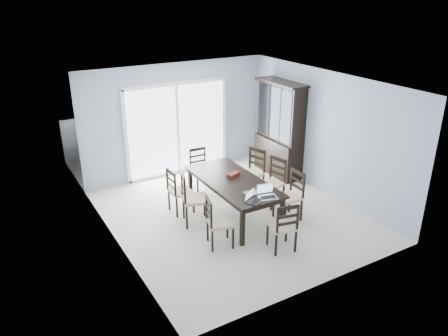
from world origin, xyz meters
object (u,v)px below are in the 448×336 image
Objects in this scene: chair_left_far at (176,186)px; laptop_silver at (268,195)px; chair_left_mid at (190,192)px; hot_tub at (144,142)px; chair_right_near at (292,190)px; chair_end_near at (285,222)px; laptop_dark at (255,199)px; game_box at (233,174)px; chair_right_far at (254,167)px; china_hutch at (280,130)px; cell_phone at (267,199)px; chair_left_near at (215,217)px; dining_table at (233,184)px; chair_right_mid at (274,176)px; chair_end_far at (199,164)px.

chair_left_far is 1.91m from laptop_silver.
hot_tub is (0.37, 3.40, -0.11)m from chair_left_mid.
chair_right_near reaches higher than chair_end_near.
laptop_dark is at bearing -85.83° from hot_tub.
game_box is (0.03, 1.67, 0.23)m from chair_end_near.
laptop_dark is at bearing 127.22° from chair_right_far.
china_hutch is 1.95× the size of chair_right_far.
cell_phone is at bearing -91.49° from game_box.
chair_left_near is 0.93× the size of chair_right_far.
chair_right_near is at bearing -71.65° from hot_tub.
dining_table is 1.00m from chair_right_mid.
chair_end_near reaches higher than chair_end_far.
chair_right_mid is at bearing 61.83° from laptop_silver.
chair_right_near is 4.42m from hot_tub.
chair_right_far is 1.20m from chair_end_far.
game_box is at bearing 95.19° from chair_end_far.
chair_right_mid reaches higher than chair_left_near.
chair_right_far reaches higher than chair_end_far.
chair_right_near is 1.00× the size of chair_right_mid.
chair_end_far is at bearing 20.12° from chair_right_mid.
china_hutch is at bearing 18.69° from laptop_dark.
chair_end_near is 0.54m from cell_phone.
chair_right_far is at bearing 81.07° from chair_end_near.
hot_tub is (-0.33, 4.51, -0.28)m from laptop_dark.
dining_table is at bearing -82.50° from hot_tub.
hot_tub is (-0.57, 3.38, -0.26)m from game_box.
chair_left_near reaches higher than chair_end_near.
chair_right_far is 0.51× the size of hot_tub.
chair_left_near is 0.48× the size of hot_tub.
laptop_dark is 4.53m from hot_tub.
china_hutch is 1.00× the size of hot_tub.
chair_right_far reaches higher than chair_left_near.
chair_end_near is 1.01× the size of chair_end_far.
dining_table is 2.12× the size of chair_end_far.
chair_left_far is at bearing 88.01° from laptop_dark.
laptop_dark is (0.75, -1.61, 0.24)m from chair_left_far.
chair_right_mid reaches higher than game_box.
dining_table is at bearing 54.86° from laptop_dark.
dining_table is at bearing -122.71° from game_box.
chair_left_far is 1.79m from laptop_dark.
chair_left_near is 0.99× the size of chair_left_far.
chair_left_far is (-0.06, 1.42, 0.01)m from chair_left_near.
chair_left_mid is at bearing 58.55° from chair_end_far.
chair_left_far is at bearing -168.38° from china_hutch.
laptop_silver is at bearing 31.83° from chair_left_far.
laptop_silver is 4.54m from hot_tub.
china_hutch reaches higher than chair_right_far.
china_hutch is 2.99m from cell_phone.
chair_left_near is at bearing -144.69° from china_hutch.
chair_end_far is (-0.96, 1.43, -0.04)m from chair_right_mid.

